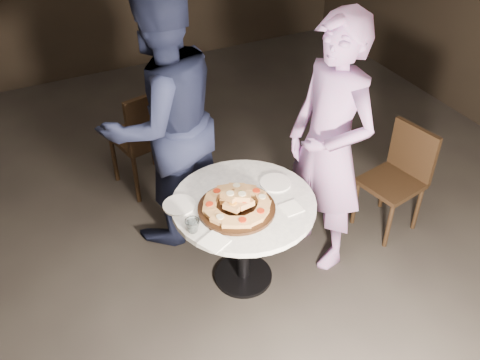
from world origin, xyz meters
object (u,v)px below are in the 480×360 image
at_px(table, 244,217).
at_px(water_glass, 193,226).
at_px(diner_navy, 163,121).
at_px(serving_board, 237,208).
at_px(focaccia_pile, 237,203).
at_px(chair_far, 147,133).
at_px(chair_right, 400,172).
at_px(diner_teal, 329,148).

distance_m(table, water_glass, 0.42).
bearing_deg(diner_navy, serving_board, 89.79).
xyz_separation_m(focaccia_pile, chair_far, (-0.15, 1.26, -0.19)).
xyz_separation_m(chair_right, diner_teal, (-0.66, -0.02, 0.41)).
bearing_deg(focaccia_pile, serving_board, -75.87).
xyz_separation_m(water_glass, chair_far, (0.15, 1.31, -0.18)).
bearing_deg(table, water_glass, -164.32).
bearing_deg(serving_board, chair_far, 96.96).
height_order(serving_board, water_glass, water_glass).
xyz_separation_m(focaccia_pile, chair_right, (1.32, 0.07, -0.25)).
height_order(serving_board, chair_far, chair_far).
relative_size(serving_board, focaccia_pile, 1.11).
relative_size(table, diner_teal, 0.54).
bearing_deg(diner_teal, focaccia_pile, -95.71).
height_order(table, serving_board, serving_board).
distance_m(focaccia_pile, chair_far, 1.28).
relative_size(serving_board, chair_right, 0.58).
xyz_separation_m(serving_board, water_glass, (-0.30, -0.06, 0.03)).
height_order(water_glass, chair_far, chair_far).
height_order(chair_far, diner_teal, diner_teal).
bearing_deg(chair_right, diner_navy, -125.05).
distance_m(table, focaccia_pile, 0.19).
distance_m(chair_right, diner_teal, 0.78).
bearing_deg(focaccia_pile, diner_navy, 103.17).
relative_size(focaccia_pile, water_glass, 4.84).
height_order(chair_far, chair_right, chair_far).
bearing_deg(water_glass, serving_board, 10.64).
bearing_deg(diner_navy, diner_teal, 127.17).
xyz_separation_m(water_glass, diner_teal, (0.96, 0.11, 0.17)).
distance_m(serving_board, focaccia_pile, 0.04).
xyz_separation_m(chair_far, chair_right, (1.47, -1.19, -0.06)).
xyz_separation_m(focaccia_pile, water_glass, (-0.30, -0.06, -0.01)).
xyz_separation_m(focaccia_pile, diner_teal, (0.66, 0.05, 0.16)).
xyz_separation_m(table, focaccia_pile, (-0.07, -0.05, 0.17)).
bearing_deg(chair_right, focaccia_pile, -97.91).
height_order(table, chair_right, chair_right).
bearing_deg(serving_board, focaccia_pile, 104.13).
xyz_separation_m(table, serving_board, (-0.07, -0.05, 0.13)).
relative_size(chair_far, diner_teal, 0.52).
bearing_deg(diner_teal, water_glass, -93.75).
bearing_deg(diner_teal, table, -99.77).
height_order(water_glass, chair_right, chair_right).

